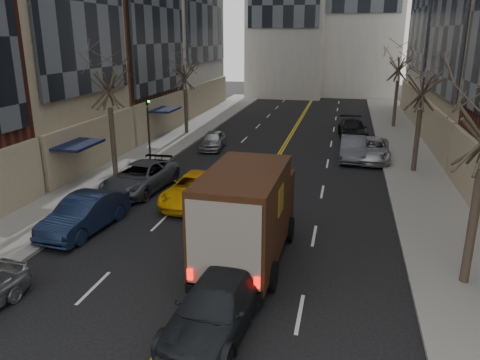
# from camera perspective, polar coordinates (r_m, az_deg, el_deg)

# --- Properties ---
(sidewalk_left) EXTENTS (4.00, 66.00, 0.15)m
(sidewalk_left) POSITION_cam_1_polar(r_m,az_deg,el_deg) (35.32, -10.00, 3.72)
(sidewalk_left) COLOR slate
(sidewalk_left) RESTS_ON ground
(sidewalk_right) EXTENTS (4.00, 66.00, 0.15)m
(sidewalk_right) POSITION_cam_1_polar(r_m,az_deg,el_deg) (32.96, 20.30, 1.91)
(sidewalk_right) COLOR slate
(sidewalk_right) RESTS_ON ground
(tree_lf_mid) EXTENTS (3.20, 3.20, 8.91)m
(tree_lf_mid) POSITION_cam_1_polar(r_m,az_deg,el_deg) (28.02, -15.93, 13.35)
(tree_lf_mid) COLOR #382D23
(tree_lf_mid) RESTS_ON sidewalk_left
(tree_lf_far) EXTENTS (3.20, 3.20, 8.12)m
(tree_lf_far) POSITION_cam_1_polar(r_m,az_deg,el_deg) (39.95, -6.81, 14.05)
(tree_lf_far) COLOR #382D23
(tree_lf_far) RESTS_ON sidewalk_left
(tree_rt_mid) EXTENTS (3.20, 3.20, 8.32)m
(tree_rt_mid) POSITION_cam_1_polar(r_m,az_deg,el_deg) (30.00, 21.59, 12.21)
(tree_rt_mid) COLOR #382D23
(tree_rt_mid) RESTS_ON sidewalk_right
(tree_rt_far) EXTENTS (3.20, 3.20, 9.11)m
(tree_rt_far) POSITION_cam_1_polar(r_m,az_deg,el_deg) (44.85, 18.98, 14.53)
(tree_rt_far) COLOR #382D23
(tree_rt_far) RESTS_ON sidewalk_right
(traffic_signal) EXTENTS (0.29, 0.26, 4.70)m
(traffic_signal) POSITION_cam_1_polar(r_m,az_deg,el_deg) (29.64, -11.10, 6.49)
(traffic_signal) COLOR black
(traffic_signal) RESTS_ON sidewalk_left
(ups_truck) EXTENTS (2.93, 6.89, 3.74)m
(ups_truck) POSITION_cam_1_polar(r_m,az_deg,el_deg) (17.21, 0.92, -4.31)
(ups_truck) COLOR black
(ups_truck) RESTS_ON ground
(observer_sedan) EXTENTS (2.54, 5.28, 1.48)m
(observer_sedan) POSITION_cam_1_polar(r_m,az_deg,el_deg) (13.95, -2.94, -15.16)
(observer_sedan) COLOR black
(observer_sedan) RESTS_ON ground
(taxi) EXTENTS (2.68, 5.34, 1.45)m
(taxi) POSITION_cam_1_polar(r_m,az_deg,el_deg) (23.85, -5.48, -1.09)
(taxi) COLOR #F0AF0A
(taxi) RESTS_ON ground
(pedestrian) EXTENTS (0.60, 0.78, 1.90)m
(pedestrian) POSITION_cam_1_polar(r_m,az_deg,el_deg) (23.57, 1.49, -0.66)
(pedestrian) COLOR black
(pedestrian) RESTS_ON ground
(parked_lf_b) EXTENTS (2.11, 4.95, 1.59)m
(parked_lf_b) POSITION_cam_1_polar(r_m,az_deg,el_deg) (21.41, -18.43, -3.93)
(parked_lf_b) COLOR #101A34
(parked_lf_b) RESTS_ON ground
(parked_lf_c) EXTENTS (3.06, 5.72, 1.53)m
(parked_lf_c) POSITION_cam_1_polar(r_m,az_deg,el_deg) (26.12, -12.09, 0.33)
(parked_lf_c) COLOR #4E5056
(parked_lf_c) RESTS_ON ground
(parked_lf_d) EXTENTS (1.93, 4.71, 1.37)m
(parked_lf_d) POSITION_cam_1_polar(r_m,az_deg,el_deg) (26.70, -11.57, 0.55)
(parked_lf_d) COLOR black
(parked_lf_d) RESTS_ON ground
(parked_lf_e) EXTENTS (1.97, 4.03, 1.32)m
(parked_lf_e) POSITION_cam_1_polar(r_m,az_deg,el_deg) (35.16, -3.31, 4.87)
(parked_lf_e) COLOR #96989D
(parked_lf_e) RESTS_ON ground
(parked_rt_a) EXTENTS (1.68, 4.76, 1.56)m
(parked_rt_a) POSITION_cam_1_polar(r_m,az_deg,el_deg) (32.90, 13.60, 3.76)
(parked_rt_a) COLOR #46474D
(parked_rt_a) RESTS_ON ground
(parked_rt_b) EXTENTS (2.65, 5.42, 1.48)m
(parked_rt_b) POSITION_cam_1_polar(r_m,az_deg,el_deg) (33.11, 15.67, 3.61)
(parked_rt_b) COLOR #B6BABE
(parked_rt_b) RESTS_ON ground
(parked_rt_c) EXTENTS (2.62, 5.47, 1.54)m
(parked_rt_c) POSITION_cam_1_polar(r_m,az_deg,el_deg) (39.84, 13.57, 6.05)
(parked_rt_c) COLOR black
(parked_rt_c) RESTS_ON ground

